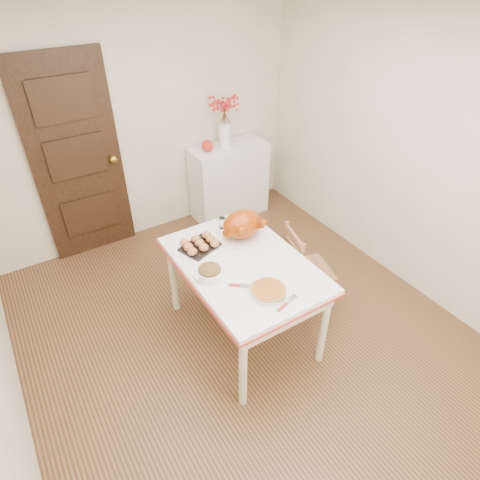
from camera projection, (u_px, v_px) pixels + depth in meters
floor at (245, 334)px, 3.60m from camera, size 3.50×4.00×0.00m
ceiling at (248, 9)px, 2.13m from camera, size 3.50×4.00×0.00m
wall_back at (141, 125)px, 4.24m from camera, size 3.50×0.00×2.50m
wall_right at (413, 157)px, 3.62m from camera, size 0.00×4.00×2.50m
door_back at (78, 162)px, 4.04m from camera, size 0.85×0.06×2.06m
sideboard at (229, 181)px, 4.95m from camera, size 0.90×0.40×0.90m
kitchen_table at (243, 299)px, 3.39m from camera, size 0.90×1.31×0.79m
chair_oak at (308, 269)px, 3.64m from camera, size 0.47×0.47×0.87m
berry_vase at (224, 122)px, 4.50m from camera, size 0.30×0.30×0.58m
apple at (207, 146)px, 4.53m from camera, size 0.13×0.13×0.13m
turkey_platter at (242, 225)px, 3.35m from camera, size 0.47×0.43×0.25m
pumpkin_pie at (268, 290)px, 2.87m from camera, size 0.28×0.28×0.05m
stuffing_dish at (210, 272)px, 3.00m from camera, size 0.26×0.22×0.10m
rolls_tray at (200, 244)px, 3.29m from camera, size 0.35×0.31×0.08m
pie_server at (287, 303)px, 2.80m from camera, size 0.21×0.12×0.01m
carving_knife at (245, 286)px, 2.94m from camera, size 0.21×0.19×0.01m
drinking_glass at (222, 223)px, 3.52m from camera, size 0.06×0.06×0.10m
shaker_pair at (240, 217)px, 3.60m from camera, size 0.10×0.05×0.10m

